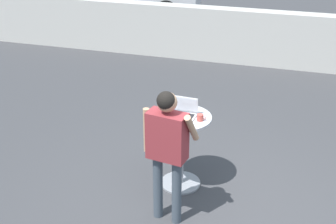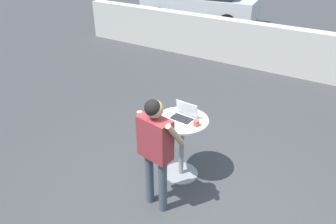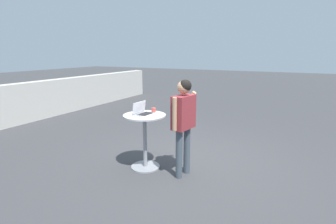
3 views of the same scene
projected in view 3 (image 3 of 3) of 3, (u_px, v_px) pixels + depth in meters
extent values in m
plane|color=#3D3D3F|center=(185.00, 162.00, 4.94)|extent=(50.00, 50.00, 0.00)
cube|color=beige|center=(7.00, 106.00, 7.22)|extent=(13.13, 0.35, 1.16)
cylinder|color=gray|center=(146.00, 167.00, 4.72)|extent=(0.52, 0.52, 0.03)
cylinder|color=gray|center=(145.00, 142.00, 4.61)|extent=(0.07, 0.07, 0.92)
cylinder|color=#B7B7BC|center=(144.00, 115.00, 4.51)|extent=(0.74, 0.74, 0.02)
cube|color=silver|center=(145.00, 114.00, 4.49)|extent=(0.35, 0.25, 0.02)
cube|color=black|center=(145.00, 114.00, 4.49)|extent=(0.31, 0.20, 0.00)
cube|color=silver|center=(139.00, 107.00, 4.53)|extent=(0.34, 0.06, 0.20)
cube|color=white|center=(139.00, 107.00, 4.53)|extent=(0.31, 0.05, 0.18)
cylinder|color=#C14C42|center=(154.00, 110.00, 4.68)|extent=(0.08, 0.08, 0.08)
torus|color=#C14C42|center=(155.00, 109.00, 4.73)|extent=(0.04, 0.01, 0.04)
cylinder|color=#424C56|center=(179.00, 154.00, 4.25)|extent=(0.11, 0.11, 0.82)
cylinder|color=#424C56|center=(187.00, 150.00, 4.43)|extent=(0.11, 0.11, 0.82)
cube|color=maroon|center=(184.00, 112.00, 4.18)|extent=(0.45, 0.28, 0.54)
sphere|color=tan|center=(184.00, 87.00, 4.09)|extent=(0.21, 0.21, 0.21)
sphere|color=black|center=(185.00, 86.00, 4.07)|extent=(0.20, 0.20, 0.20)
cylinder|color=tan|center=(175.00, 114.00, 3.99)|extent=(0.07, 0.07, 0.51)
cylinder|color=tan|center=(188.00, 102.00, 4.40)|extent=(0.12, 0.32, 0.40)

